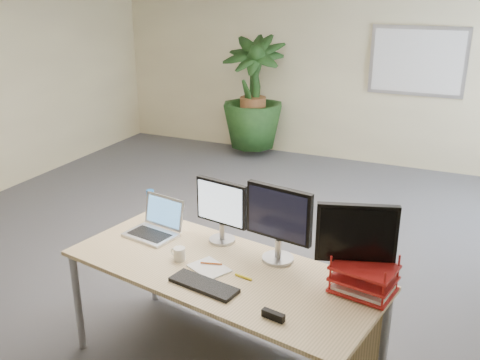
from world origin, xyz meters
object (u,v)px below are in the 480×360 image
at_px(floor_plant, 253,109).
at_px(monitor_right, 279,219).
at_px(desk, 231,283).
at_px(laptop, 156,225).
at_px(monitor_left, 222,207).

relative_size(floor_plant, monitor_right, 2.86).
xyz_separation_m(desk, monitor_right, (0.28, 0.14, 0.47)).
distance_m(monitor_right, laptop, 1.00).
xyz_separation_m(floor_plant, laptop, (1.09, -4.44, 0.12)).
bearing_deg(floor_plant, monitor_right, -65.15).
bearing_deg(floor_plant, desk, -68.80).
distance_m(desk, laptop, 0.74).
relative_size(desk, monitor_right, 4.25).
bearing_deg(monitor_right, desk, -154.41).
height_order(floor_plant, monitor_right, floor_plant).
bearing_deg(desk, monitor_left, 127.76).
height_order(monitor_right, laptop, monitor_right).
height_order(desk, monitor_right, monitor_right).
bearing_deg(laptop, desk, -12.64).
height_order(desk, floor_plant, floor_plant).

